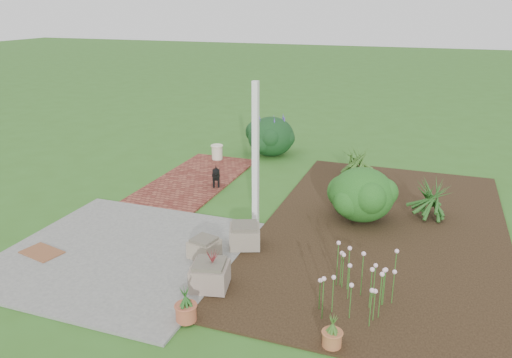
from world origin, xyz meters
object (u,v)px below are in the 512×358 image
(black_dog, at_px, (216,175))
(cream_ceramic_urn, at_px, (217,152))
(stone_trough_near, at_px, (210,276))
(evergreen_shrub, at_px, (362,193))

(black_dog, bearing_deg, cream_ceramic_urn, 89.64)
(stone_trough_near, xyz_separation_m, evergreen_shrub, (1.56, 3.04, 0.31))
(stone_trough_near, relative_size, cream_ceramic_urn, 1.38)
(stone_trough_near, distance_m, black_dog, 3.96)
(black_dog, xyz_separation_m, cream_ceramic_urn, (-0.78, 1.79, -0.08))
(stone_trough_near, relative_size, black_dog, 1.03)
(cream_ceramic_urn, bearing_deg, stone_trough_near, -66.80)
(cream_ceramic_urn, relative_size, evergreen_shrub, 0.31)
(evergreen_shrub, bearing_deg, cream_ceramic_urn, 148.48)
(black_dog, height_order, cream_ceramic_urn, black_dog)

